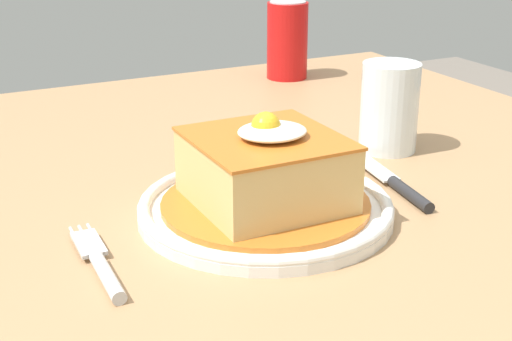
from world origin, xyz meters
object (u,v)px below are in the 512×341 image
drinking_glass (389,113)px  fork (101,265)px  knife (399,186)px  main_plate (265,208)px  soda_can (287,40)px

drinking_glass → fork: bearing=-160.0°
fork → knife: same height
knife → drinking_glass: size_ratio=1.58×
main_plate → fork: (-0.17, -0.04, -0.00)m
knife → soda_can: soda_can is taller
fork → drinking_glass: bearing=20.0°
fork → main_plate: bearing=12.1°
main_plate → soda_can: soda_can is taller
fork → drinking_glass: 0.42m
fork → knife: (0.32, 0.03, 0.00)m
knife → drinking_glass: bearing=59.2°
knife → soda_can: bearing=74.4°
main_plate → drinking_glass: (0.22, 0.11, 0.04)m
fork → drinking_glass: drinking_glass is taller
main_plate → knife: size_ratio=1.47×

